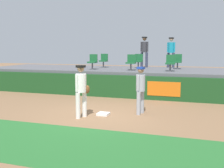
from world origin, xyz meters
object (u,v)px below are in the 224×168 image
Objects in this scene: player_fielder_home at (81,88)px; seat_back_center at (139,60)px; seat_front_right at (171,62)px; seat_back_right at (178,61)px; player_runner_visitor at (141,87)px; spectator_capped at (144,50)px; seat_back_left at (104,60)px; seat_front_left at (93,61)px; seat_front_center at (131,61)px; first_base at (103,114)px; spectator_hooded at (171,50)px.

seat_back_center is (0.35, 7.30, 0.67)m from player_fielder_home.
player_fielder_home is at bearing -113.60° from seat_front_right.
player_runner_visitor is at bearing -97.50° from seat_back_right.
spectator_capped is at bearing -165.15° from player_fielder_home.
seat_back_right is at bearing -0.00° from seat_back_left.
seat_back_center is (2.19, 1.80, 0.00)m from seat_front_left.
player_runner_visitor is at bearing -59.30° from seat_back_left.
seat_front_right is at bearing -174.67° from player_runner_visitor.
seat_back_center is at bearing 90.25° from seat_front_center.
first_base is 0.48× the size of seat_front_left.
seat_back_left is at bearing -147.44° from player_fielder_home.
player_fielder_home is 6.04m from seat_front_right.
seat_back_center reaches higher than player_fielder_home.
seat_front_center is 2.20m from seat_front_left.
seat_front_right is at bearing 0.00° from seat_front_left.
player_runner_visitor is at bearing 25.74° from first_base.
seat_back_center is at bearing 95.88° from spectator_capped.
seat_back_left reaches higher than player_runner_visitor.
spectator_hooded is 0.97× the size of spectator_capped.
player_runner_visitor is 7.43m from spectator_hooded.
player_fielder_home is 8.80m from spectator_hooded.
seat_front_left is at bearing 64.70° from spectator_capped.
spectator_capped is (-0.08, 7.66, 2.29)m from first_base.
seat_front_center is at bearing 74.09° from spectator_hooded.
seat_front_left is 1.00× the size of seat_front_right.
first_base is 7.23m from seat_back_right.
player_runner_visitor is 4.64m from seat_front_center.
seat_front_center and seat_back_right have the same top height.
seat_front_right is at bearing -22.97° from seat_back_left.
player_runner_visitor is at bearing 102.37° from spectator_hooded.
spectator_capped is (0.51, 8.22, 1.29)m from player_fielder_home.
seat_back_left is at bearing 157.03° from seat_front_right.
seat_back_left is at bearing 140.77° from seat_front_center.
spectator_capped is at bearing 49.23° from seat_front_left.
player_fielder_home is 8.34m from spectator_capped.
seat_front_left and seat_back_center have the same top height.
seat_back_right is (2.26, 1.80, -0.00)m from seat_front_center.
spectator_hooded is (2.12, 8.45, 1.25)m from player_fielder_home.
seat_front_left is 3.65m from spectator_capped.
seat_front_center is at bearing -141.42° from seat_back_right.
seat_front_right is 3.37m from spectator_capped.
seat_front_center is 1.00× the size of seat_back_right.
seat_front_left is 4.97m from spectator_hooded.
seat_front_center reaches higher than first_base.
seat_back_left is 2.60m from spectator_capped.
player_runner_visitor is at bearing -97.79° from seat_front_right.
seat_front_left is (-2.20, -0.00, -0.00)m from seat_front_center.
seat_front_center is 2.04m from seat_front_right.
first_base is 5.22m from seat_front_center.
seat_back_center is at bearing 48.02° from spectator_hooded.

